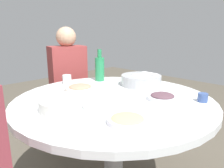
% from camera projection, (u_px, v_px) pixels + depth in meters
% --- Properties ---
extents(round_dining_table, '(1.28, 1.28, 0.76)m').
position_uv_depth(round_dining_table, '(114.00, 113.00, 1.43)').
color(round_dining_table, '#99999E').
rests_on(round_dining_table, ground).
extents(rice_bowl, '(0.31, 0.31, 0.09)m').
position_uv_depth(rice_bowl, '(141.00, 80.00, 1.71)').
color(rice_bowl, '#B2B5BA').
rests_on(rice_bowl, round_dining_table).
extents(soup_bowl, '(0.32, 0.29, 0.07)m').
position_uv_depth(soup_bowl, '(66.00, 105.00, 1.18)').
color(soup_bowl, white).
rests_on(soup_bowl, round_dining_table).
extents(dish_eggplant, '(0.20, 0.20, 0.04)m').
position_uv_depth(dish_eggplant, '(162.00, 97.00, 1.37)').
color(dish_eggplant, white).
rests_on(dish_eggplant, round_dining_table).
extents(dish_noodles, '(0.20, 0.20, 0.04)m').
position_uv_depth(dish_noodles, '(128.00, 120.00, 1.02)').
color(dish_noodles, white).
rests_on(dish_noodles, round_dining_table).
extents(dish_shrimp, '(0.22, 0.22, 0.04)m').
position_uv_depth(dish_shrimp, '(80.00, 88.00, 1.57)').
color(dish_shrimp, silver).
rests_on(dish_shrimp, round_dining_table).
extents(green_bottle, '(0.08, 0.08, 0.27)m').
position_uv_depth(green_bottle, '(100.00, 68.00, 1.85)').
color(green_bottle, '#278A52').
rests_on(green_bottle, round_dining_table).
extents(tea_cup_near, '(0.07, 0.07, 0.07)m').
position_uv_depth(tea_cup_near, '(67.00, 79.00, 1.76)').
color(tea_cup_near, white).
rests_on(tea_cup_near, round_dining_table).
extents(tea_cup_far, '(0.06, 0.06, 0.05)m').
position_uv_depth(tea_cup_far, '(203.00, 98.00, 1.32)').
color(tea_cup_far, '#3B5695').
rests_on(tea_cup_far, round_dining_table).
extents(stool_for_diner_left, '(0.37, 0.37, 0.46)m').
position_uv_depth(stool_for_diner_left, '(71.00, 124.00, 2.27)').
color(stool_for_diner_left, brown).
rests_on(stool_for_diner_left, ground).
extents(diner_left, '(0.41, 0.39, 0.76)m').
position_uv_depth(diner_left, '(68.00, 73.00, 2.13)').
color(diner_left, '#2D333D').
rests_on(diner_left, stool_for_diner_left).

